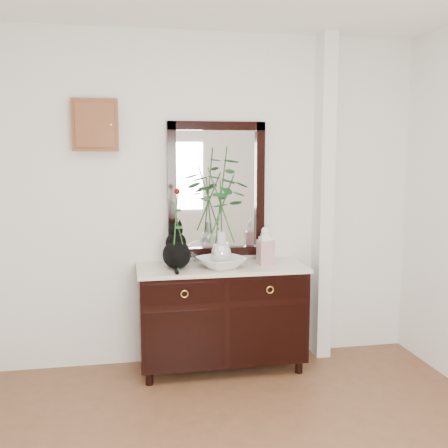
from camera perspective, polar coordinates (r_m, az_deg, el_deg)
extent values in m
cube|color=white|center=(4.30, -2.16, 2.56)|extent=(3.60, 0.04, 2.70)
cube|color=white|center=(4.48, 10.75, 2.63)|extent=(0.12, 0.20, 2.70)
cube|color=black|center=(4.25, -0.25, -9.76)|extent=(1.30, 0.50, 0.82)
cube|color=white|center=(4.15, -0.25, -4.81)|extent=(1.33, 0.52, 0.03)
cube|color=black|center=(4.30, -0.82, 3.76)|extent=(0.80, 0.06, 1.10)
cube|color=white|center=(4.31, -0.85, 3.77)|extent=(0.66, 0.01, 0.96)
cube|color=brown|center=(4.21, -13.83, 10.41)|extent=(0.35, 0.10, 0.40)
imported|color=white|center=(4.08, -0.31, -4.22)|extent=(0.46, 0.46, 0.09)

